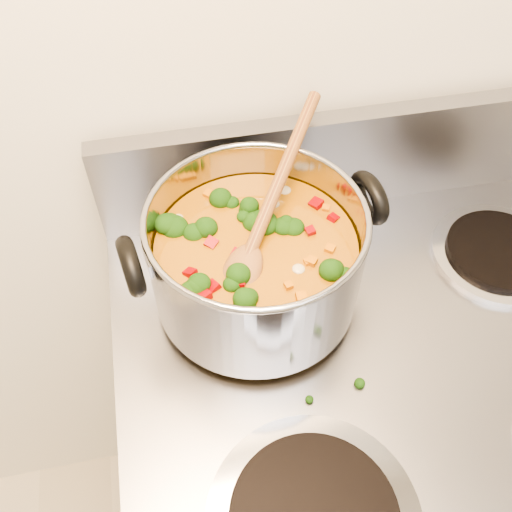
# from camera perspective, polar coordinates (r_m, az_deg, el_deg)

# --- Properties ---
(electric_range) EXTENTS (0.75, 0.68, 1.08)m
(electric_range) POSITION_cam_1_polar(r_m,az_deg,el_deg) (1.16, 10.88, -21.46)
(electric_range) COLOR gray
(electric_range) RESTS_ON ground
(stockpot) EXTENTS (0.33, 0.27, 0.16)m
(stockpot) POSITION_cam_1_polar(r_m,az_deg,el_deg) (0.71, 0.02, -0.29)
(stockpot) COLOR #97979E
(stockpot) RESTS_ON electric_range
(wooden_spoon) EXTENTS (0.19, 0.26, 0.11)m
(wooden_spoon) POSITION_cam_1_polar(r_m,az_deg,el_deg) (0.69, 0.63, 3.41)
(wooden_spoon) COLOR olive
(wooden_spoon) RESTS_ON stockpot
(cooktop_crumbs) EXTENTS (0.24, 0.28, 0.01)m
(cooktop_crumbs) POSITION_cam_1_polar(r_m,az_deg,el_deg) (0.79, -10.01, -3.47)
(cooktop_crumbs) COLOR black
(cooktop_crumbs) RESTS_ON electric_range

